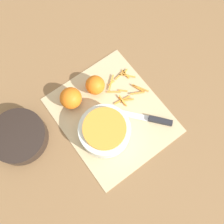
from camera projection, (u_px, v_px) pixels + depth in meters
The scene contains 8 objects.
ground_plane at pixel (112, 115), 0.98m from camera, with size 4.00×4.00×0.00m, color olive.
cutting_board at pixel (112, 115), 0.98m from camera, with size 0.43×0.37×0.01m.
bowl_speckled at pixel (105, 131), 0.92m from camera, with size 0.18×0.18×0.08m.
bowl_dark at pixel (19, 137), 0.93m from camera, with size 0.20×0.20×0.06m.
knife at pixel (152, 119), 0.96m from camera, with size 0.20×0.17×0.02m.
orange_left at pixel (71, 98), 0.95m from camera, with size 0.08×0.08×0.08m.
orange_right at pixel (95, 85), 0.97m from camera, with size 0.07×0.07×0.07m.
peel_pile at pixel (125, 88), 1.01m from camera, with size 0.14×0.14×0.01m.
Camera 1 is at (-0.24, 0.18, 0.93)m, focal length 42.00 mm.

